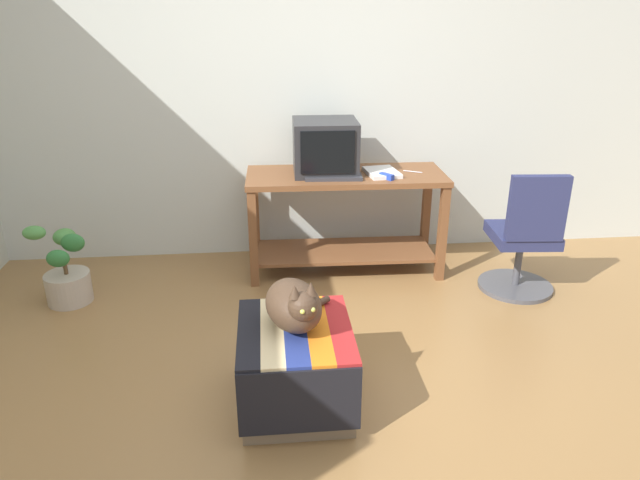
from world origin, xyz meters
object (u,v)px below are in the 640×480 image
(keyboard, at_px, (333,177))
(potted_plant, at_px, (66,275))
(ottoman_with_blanket, at_px, (296,366))
(book, at_px, (382,172))
(stapler, at_px, (387,176))
(desk, at_px, (345,205))
(office_chair, at_px, (524,241))
(cat, at_px, (295,305))
(tv_monitor, at_px, (325,147))

(keyboard, bearing_deg, potted_plant, -169.38)
(ottoman_with_blanket, bearing_deg, potted_plant, 140.04)
(book, bearing_deg, ottoman_with_blanket, -122.31)
(potted_plant, bearing_deg, stapler, 4.57)
(desk, height_order, ottoman_with_blanket, desk)
(keyboard, height_order, office_chair, office_chair)
(office_chair, bearing_deg, desk, -19.18)
(cat, distance_m, stapler, 1.60)
(potted_plant, height_order, stapler, stapler)
(cat, bearing_deg, desk, 58.01)
(desk, distance_m, stapler, 0.41)
(tv_monitor, bearing_deg, ottoman_with_blanket, -99.68)
(ottoman_with_blanket, relative_size, office_chair, 0.74)
(keyboard, bearing_deg, desk, 53.35)
(keyboard, relative_size, office_chair, 0.45)
(tv_monitor, bearing_deg, keyboard, -75.13)
(book, height_order, stapler, stapler)
(ottoman_with_blanket, distance_m, cat, 0.34)
(office_chair, bearing_deg, book, -22.38)
(desk, distance_m, cat, 1.64)
(book, bearing_deg, cat, -122.43)
(office_chair, relative_size, stapler, 8.09)
(ottoman_with_blanket, xyz_separation_m, potted_plant, (-1.48, 1.24, -0.02))
(ottoman_with_blanket, distance_m, potted_plant, 1.93)
(book, distance_m, cat, 1.70)
(keyboard, distance_m, ottoman_with_blanket, 1.61)
(cat, height_order, office_chair, office_chair)
(keyboard, bearing_deg, book, 15.63)
(potted_plant, height_order, office_chair, office_chair)
(ottoman_with_blanket, bearing_deg, tv_monitor, 78.98)
(ottoman_with_blanket, height_order, potted_plant, potted_plant)
(desk, bearing_deg, cat, -105.05)
(cat, bearing_deg, office_chair, 17.48)
(tv_monitor, distance_m, stapler, 0.49)
(keyboard, distance_m, book, 0.37)
(keyboard, distance_m, stapler, 0.37)
(ottoman_with_blanket, bearing_deg, office_chair, 33.38)
(cat, bearing_deg, book, 49.21)
(potted_plant, bearing_deg, keyboard, 6.93)
(cat, xyz_separation_m, office_chair, (1.64, 1.07, -0.17))
(desk, distance_m, potted_plant, 2.00)
(tv_monitor, distance_m, book, 0.45)
(book, height_order, cat, book)
(tv_monitor, height_order, cat, tv_monitor)
(tv_monitor, bearing_deg, potted_plant, -166.29)
(ottoman_with_blanket, bearing_deg, keyboard, 76.20)
(desk, bearing_deg, stapler, -31.65)
(desk, xyz_separation_m, ottoman_with_blanket, (-0.47, -1.59, -0.30))
(tv_monitor, relative_size, stapler, 4.21)
(book, relative_size, potted_plant, 0.51)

